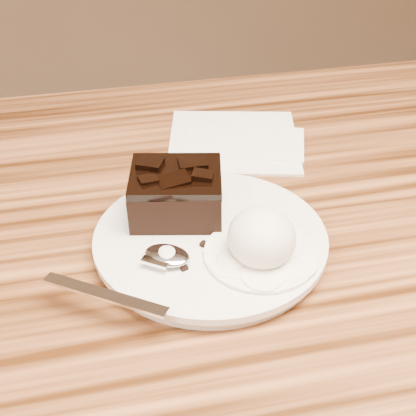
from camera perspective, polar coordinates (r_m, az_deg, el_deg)
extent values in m
cylinder|color=white|center=(0.54, 0.23, -3.28)|extent=(0.21, 0.21, 0.02)
cube|color=black|center=(0.56, -3.08, 1.17)|extent=(0.10, 0.09, 0.04)
ellipsoid|color=silver|center=(0.50, 5.18, -2.83)|extent=(0.06, 0.06, 0.05)
cylinder|color=white|center=(0.52, 5.07, -4.50)|extent=(0.10, 0.10, 0.00)
cube|color=white|center=(0.72, 2.46, 6.57)|extent=(0.18, 0.18, 0.01)
cube|color=black|center=(0.52, -0.44, -3.49)|extent=(0.01, 0.01, 0.00)
cube|color=black|center=(0.53, 5.41, -3.58)|extent=(0.01, 0.01, 0.00)
cube|color=black|center=(0.50, -2.28, -5.82)|extent=(0.01, 0.01, 0.00)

